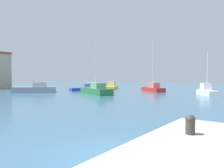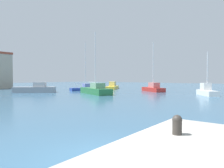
{
  "view_description": "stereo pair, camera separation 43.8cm",
  "coord_description": "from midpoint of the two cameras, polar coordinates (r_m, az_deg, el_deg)",
  "views": [
    {
      "loc": [
        -5.02,
        -3.77,
        2.54
      ],
      "look_at": [
        24.54,
        19.05,
        1.42
      ],
      "focal_mm": 32.72,
      "sensor_mm": 36.0,
      "label": 1
    },
    {
      "loc": [
        -4.75,
        -4.12,
        2.54
      ],
      "look_at": [
        24.54,
        19.05,
        1.42
      ],
      "focal_mm": 32.72,
      "sensor_mm": 36.0,
      "label": 2
    }
  ],
  "objects": [
    {
      "name": "sailboat_blue_near_pier",
      "position": [
        41.45,
        -7.61,
        -1.07
      ],
      "size": [
        6.31,
        4.42,
        9.73
      ],
      "color": "#233D93",
      "rests_on": "water"
    },
    {
      "name": "water",
      "position": [
        31.23,
        -12.59,
        -2.99
      ],
      "size": [
        160.0,
        160.0,
        0.0
      ],
      "primitive_type": "plane",
      "color": "#38607F",
      "rests_on": "ground"
    },
    {
      "name": "motorboat_grey_behind_lamppost",
      "position": [
        37.94,
        -20.98,
        -1.32
      ],
      "size": [
        6.5,
        6.54,
        1.79
      ],
      "color": "gray",
      "rests_on": "water"
    },
    {
      "name": "sailboat_green_center_channel",
      "position": [
        32.37,
        -4.89,
        -1.66
      ],
      "size": [
        5.21,
        8.06,
        9.81
      ],
      "color": "#28703D",
      "rests_on": "water"
    },
    {
      "name": "motorboat_yellow_inner_mooring",
      "position": [
        47.67,
        -0.33,
        -0.7
      ],
      "size": [
        7.61,
        5.54,
        1.69
      ],
      "color": "gold",
      "rests_on": "water"
    },
    {
      "name": "sailboat_red_far_right",
      "position": [
        38.95,
        11.08,
        -1.14
      ],
      "size": [
        4.83,
        5.88,
        9.23
      ],
      "color": "#B22823",
      "rests_on": "water"
    },
    {
      "name": "mooring_bollard",
      "position": [
        6.07,
        19.08,
        -10.47
      ],
      "size": [
        0.27,
        0.27,
        0.54
      ],
      "color": "#38332D",
      "rests_on": "pier_quay"
    },
    {
      "name": "sailboat_white_outer_mooring",
      "position": [
        32.82,
        24.62,
        -1.77
      ],
      "size": [
        4.91,
        3.98,
        6.33
      ],
      "color": "white",
      "rests_on": "water"
    }
  ]
}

